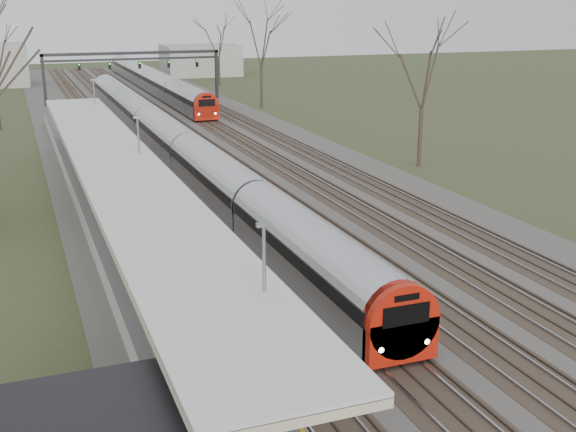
% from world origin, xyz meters
% --- Properties ---
extents(track_bed, '(24.00, 160.00, 0.22)m').
position_xyz_m(track_bed, '(0.26, 55.00, 0.06)').
color(track_bed, '#474442').
rests_on(track_bed, ground).
extents(platform, '(3.50, 69.00, 1.00)m').
position_xyz_m(platform, '(-9.05, 37.50, 0.50)').
color(platform, '#9E9B93').
rests_on(platform, ground).
extents(canopy, '(4.10, 50.00, 3.11)m').
position_xyz_m(canopy, '(-9.05, 32.99, 3.93)').
color(canopy, slate).
rests_on(canopy, platform).
extents(signal_gantry, '(21.00, 0.59, 6.08)m').
position_xyz_m(signal_gantry, '(0.29, 84.99, 4.91)').
color(signal_gantry, black).
rests_on(signal_gantry, ground).
extents(tree_east_far, '(5.00, 5.00, 10.30)m').
position_xyz_m(tree_east_far, '(14.00, 42.00, 7.29)').
color(tree_east_far, '#2D231C').
rests_on(tree_east_far, ground).
extents(train_near, '(2.62, 75.21, 3.05)m').
position_xyz_m(train_near, '(-2.50, 52.61, 1.48)').
color(train_near, '#9B9EA5').
rests_on(train_near, ground).
extents(train_far, '(2.62, 60.21, 3.05)m').
position_xyz_m(train_far, '(4.50, 96.92, 1.48)').
color(train_far, '#9B9EA5').
rests_on(train_far, ground).
extents(passenger, '(0.56, 0.67, 1.56)m').
position_xyz_m(passenger, '(-8.83, 15.68, 1.78)').
color(passenger, '#2E4059').
rests_on(passenger, platform).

